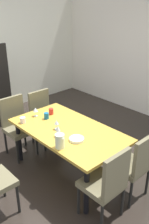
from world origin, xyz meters
TOP-DOWN VIEW (x-y plane):
  - ground_plane at (0.00, 0.00)m, footprint 5.23×5.50m
  - back_panel_interior at (-1.18, 2.70)m, footprint 2.86×0.10m
  - dining_table at (0.35, -0.04)m, footprint 1.74×0.97m
  - chair_left_far at (-0.64, 0.24)m, footprint 0.44×0.44m
  - chair_right_far at (1.33, 0.24)m, footprint 0.44×0.44m
  - chair_left_near at (-0.64, -0.31)m, footprint 0.44×0.44m
  - chair_right_near at (1.33, -0.31)m, footprint 0.44×0.44m
  - wine_glass_right at (0.24, -0.16)m, footprint 0.07×0.07m
  - wine_glass_center at (-0.32, -0.13)m, footprint 0.08×0.08m
  - wine_glass_left at (0.41, -0.27)m, footprint 0.06×0.06m
  - serving_bowl_front at (0.66, -0.16)m, footprint 0.20×0.20m
  - cup_near_window at (-0.26, -0.41)m, footprint 0.08×0.08m
  - cup_corner at (-0.21, 0.09)m, footprint 0.07×0.07m
  - cup_north at (-0.13, -0.06)m, footprint 0.08×0.08m
  - pitcher_east at (0.65, -0.43)m, footprint 0.14×0.12m

SIDE VIEW (x-z plane):
  - ground_plane at x=0.00m, z-range -0.02..0.00m
  - chair_left_far at x=-0.64m, z-range 0.06..1.04m
  - chair_right_far at x=1.33m, z-range 0.06..1.04m
  - chair_right_near at x=1.33m, z-range 0.06..1.06m
  - chair_left_near at x=-0.64m, z-range 0.06..1.06m
  - dining_table at x=0.35m, z-range 0.29..1.05m
  - serving_bowl_front at x=0.66m, z-range 0.75..0.79m
  - cup_near_window at x=-0.26m, z-range 0.75..0.84m
  - cup_north at x=-0.13m, z-range 0.75..0.85m
  - cup_corner at x=-0.21m, z-range 0.75..0.85m
  - pitcher_east at x=0.65m, z-range 0.76..0.95m
  - wine_glass_right at x=0.24m, z-range 0.79..0.93m
  - wine_glass_center at x=-0.32m, z-range 0.79..0.94m
  - wine_glass_left at x=0.41m, z-range 0.79..0.95m
  - back_panel_interior at x=-1.18m, z-range 0.00..2.84m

